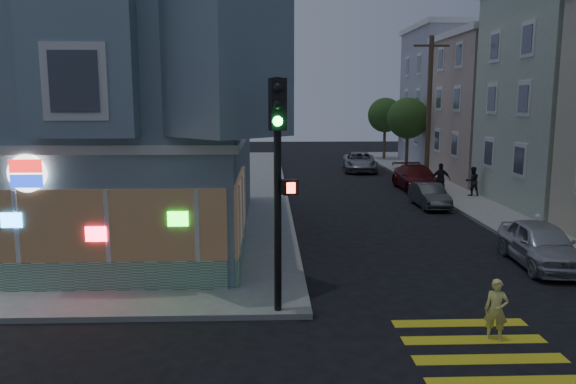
{
  "coord_description": "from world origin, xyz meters",
  "views": [
    {
      "loc": [
        1.92,
        -10.97,
        5.33
      ],
      "look_at": [
        2.58,
        7.05,
        2.33
      ],
      "focal_mm": 35.0,
      "sensor_mm": 36.0,
      "label": 1
    }
  ],
  "objects": [
    {
      "name": "parked_car_d",
      "position": [
        8.79,
        30.37,
        0.71
      ],
      "size": [
        2.81,
        5.28,
        1.41
      ],
      "primitive_type": "imported",
      "rotation": [
        0.0,
        0.0,
        -0.09
      ],
      "color": "gray",
      "rests_on": "ground"
    },
    {
      "name": "parked_car_c",
      "position": [
        10.7,
        21.42,
        0.73
      ],
      "size": [
        2.2,
        5.09,
        1.46
      ],
      "primitive_type": "imported",
      "rotation": [
        0.0,
        0.0,
        0.03
      ],
      "color": "#561315",
      "rests_on": "ground"
    },
    {
      "name": "pedestrian_b",
      "position": [
        11.3,
        18.77,
        1.03
      ],
      "size": [
        1.06,
        0.51,
        1.75
      ],
      "primitive_type": "imported",
      "rotation": [
        0.0,
        0.0,
        3.06
      ],
      "color": "black",
      "rests_on": "sidewalk_ne"
    },
    {
      "name": "ground",
      "position": [
        0.0,
        0.0,
        0.0
      ],
      "size": [
        120.0,
        120.0,
        0.0
      ],
      "primitive_type": "plane",
      "color": "black",
      "rests_on": "ground"
    },
    {
      "name": "traffic_signal",
      "position": [
        2.18,
        2.16,
        3.99
      ],
      "size": [
        0.7,
        0.64,
        5.68
      ],
      "rotation": [
        0.0,
        0.0,
        0.24
      ],
      "color": "black",
      "rests_on": "sidewalk_nw"
    },
    {
      "name": "running_child",
      "position": [
        6.99,
        0.72,
        0.7
      ],
      "size": [
        0.6,
        0.51,
        1.39
      ],
      "primitive_type": "imported",
      "rotation": [
        0.0,
        0.0,
        -0.43
      ],
      "color": "#ECE679",
      "rests_on": "ground"
    },
    {
      "name": "sidewalk_nw",
      "position": [
        -13.5,
        23.0,
        0.07
      ],
      "size": [
        33.0,
        42.0,
        0.15
      ],
      "primitive_type": "cube",
      "color": "gray",
      "rests_on": "ground"
    },
    {
      "name": "corner_building",
      "position": [
        -6.0,
        10.98,
        5.82
      ],
      "size": [
        14.6,
        14.6,
        11.4
      ],
      "color": "slate",
      "rests_on": "sidewalk_nw"
    },
    {
      "name": "fire_hydrant",
      "position": [
        12.54,
        10.25,
        0.53
      ],
      "size": [
        0.41,
        0.24,
        0.72
      ],
      "color": "silver",
      "rests_on": "sidewalk_ne"
    },
    {
      "name": "parked_car_a",
      "position": [
        10.7,
        6.24,
        0.72
      ],
      "size": [
        1.99,
        4.32,
        1.44
      ],
      "primitive_type": "imported",
      "rotation": [
        0.0,
        0.0,
        -0.07
      ],
      "color": "#B6B9BE",
      "rests_on": "ground"
    },
    {
      "name": "street_tree_far",
      "position": [
        12.2,
        38.0,
        3.94
      ],
      "size": [
        3.0,
        3.0,
        5.3
      ],
      "color": "#4C3826",
      "rests_on": "sidewalk_ne"
    },
    {
      "name": "utility_pole",
      "position": [
        12.0,
        24.0,
        4.8
      ],
      "size": [
        2.2,
        0.3,
        9.0
      ],
      "color": "#4C3826",
      "rests_on": "sidewalk_ne"
    },
    {
      "name": "pedestrian_a",
      "position": [
        13.0,
        18.67,
        0.94
      ],
      "size": [
        0.8,
        0.65,
        1.57
      ],
      "primitive_type": "imported",
      "rotation": [
        0.0,
        0.0,
        3.21
      ],
      "color": "black",
      "rests_on": "sidewalk_ne"
    },
    {
      "name": "row_house_c",
      "position": [
        19.5,
        25.0,
        4.65
      ],
      "size": [
        12.0,
        8.6,
        9.0
      ],
      "primitive_type": "cube",
      "color": "tan",
      "rests_on": "sidewalk_ne"
    },
    {
      "name": "street_tree_near",
      "position": [
        12.2,
        30.0,
        3.94
      ],
      "size": [
        3.0,
        3.0,
        5.3
      ],
      "color": "#4C3826",
      "rests_on": "sidewalk_ne"
    },
    {
      "name": "parked_car_b",
      "position": [
        9.97,
        16.22,
        0.59
      ],
      "size": [
        1.3,
        3.59,
        1.18
      ],
      "primitive_type": "imported",
      "rotation": [
        0.0,
        0.0,
        0.02
      ],
      "color": "#383B3D",
      "rests_on": "ground"
    },
    {
      "name": "row_house_d",
      "position": [
        19.5,
        34.0,
        5.4
      ],
      "size": [
        12.0,
        8.6,
        10.5
      ],
      "primitive_type": "cube",
      "color": "#A3A0B0",
      "rests_on": "sidewalk_ne"
    }
  ]
}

